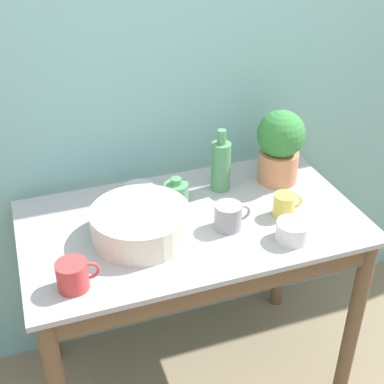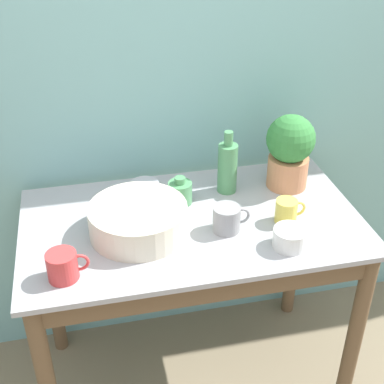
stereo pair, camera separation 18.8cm
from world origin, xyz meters
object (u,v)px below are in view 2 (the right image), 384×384
Objects in this scene: bottle_tall at (227,167)px; bowl_small_steel at (145,189)px; bottle_short at (180,192)px; bowl_wash_large at (138,220)px; mug_red at (63,266)px; bowl_small_enamel_white at (290,238)px; mug_grey at (227,219)px; mug_yellow at (287,211)px; potted_plant at (290,150)px.

bowl_small_steel is (-0.32, 0.04, -0.08)m from bottle_tall.
bottle_tall is 0.21m from bottle_short.
bowl_wash_large is 0.32m from mug_red.
bowl_wash_large is 2.97× the size of bowl_small_enamel_white.
mug_grey is at bearing -9.56° from bowl_wash_large.
mug_grey is 0.58m from mug_red.
bottle_short reaches higher than bowl_small_steel.
bottle_short is 0.15m from bowl_small_steel.
bottle_short is 0.25m from mug_grey.
bowl_wash_large is at bearing -151.39° from bottle_tall.
bottle_tall is 0.42m from bowl_small_enamel_white.
bottle_tall is 2.21× the size of bowl_small_enamel_white.
mug_yellow is at bearing 73.29° from bowl_small_enamel_white.
mug_red is at bearing -169.80° from mug_yellow.
potted_plant is at bearing -5.21° from bowl_small_steel.
mug_grey is (0.13, -0.21, 0.00)m from bottle_short.
mug_grey is 1.01× the size of mug_red.
bowl_small_enamel_white is at bearing -21.12° from bowl_wash_large.
bottle_short is (-0.20, -0.05, -0.06)m from bottle_tall.
bottle_tall reaches higher than bottle_short.
bowl_wash_large is 0.25m from bowl_small_steel.
bottle_tall is at bearing 31.73° from mug_red.
bottle_short is at bearing -175.86° from potted_plant.
mug_yellow is (0.35, -0.21, -0.00)m from bottle_short.
bottle_short is at bearing -34.04° from bowl_small_steel.
mug_yellow is 1.00× the size of bowl_small_steel.
potted_plant is at bearing 70.48° from bowl_small_enamel_white.
bowl_small_steel is (-0.25, 0.30, -0.02)m from mug_grey.
bottle_short is at bearing 38.38° from mug_red.
bowl_small_enamel_white is (0.49, -0.19, -0.02)m from bowl_wash_large.
bowl_small_steel is (0.32, 0.43, -0.02)m from mug_red.
potted_plant is 2.68× the size of bowl_small_steel.
bowl_wash_large is at bearing -103.16° from bowl_small_steel.
bowl_wash_large is 3.04× the size of mug_yellow.
bottle_short reaches higher than mug_yellow.
mug_grey is (-0.07, -0.26, -0.06)m from bottle_tall.
bowl_wash_large is at bearing 35.92° from mug_red.
mug_red is 0.54m from bowl_small_steel.
mug_red is (-0.26, -0.19, -0.01)m from bowl_wash_large.
bottle_tall is 2.26× the size of mug_yellow.
bowl_small_enamel_white is (-0.13, -0.38, -0.13)m from potted_plant.
mug_red reaches higher than bowl_small_steel.
potted_plant is 0.88× the size of bowl_wash_large.
mug_grey is at bearing -49.93° from bowl_small_steel.
mug_yellow is at bearing 10.20° from mug_red.
bowl_small_steel is at bearing 145.96° from bottle_short.
mug_grey is at bearing 143.00° from bowl_small_enamel_white.
bottle_tall reaches higher than bowl_wash_large.
bottle_tall is 0.30m from mug_yellow.
mug_grey is 0.23m from bowl_small_enamel_white.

